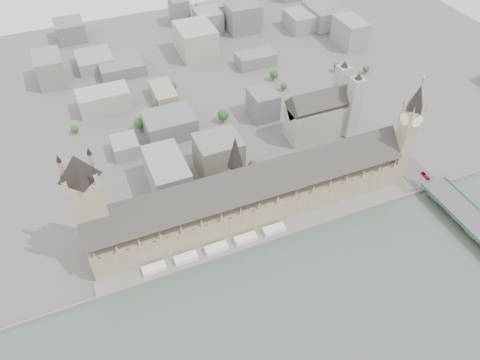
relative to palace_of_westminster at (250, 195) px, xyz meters
name	(u,v)px	position (x,y,z in m)	size (l,w,h in m)	color
ground	(259,230)	(0.00, -19.70, -22.71)	(900.00, 900.00, 0.00)	#595651
embankment_wall	(267,242)	(0.00, -34.70, -21.21)	(600.00, 1.50, 3.00)	slate
river_terrace	(263,236)	(0.00, -27.20, -21.71)	(270.00, 15.00, 2.00)	slate
terrace_tents	(216,248)	(-40.00, -26.70, -18.71)	(118.00, 7.00, 4.00)	white
palace_of_westminster	(250,195)	(0.00, 0.00, 0.00)	(265.00, 40.73, 55.44)	gray
elizabeth_tower	(408,129)	(138.00, -11.70, 35.38)	(17.00, 17.00, 107.50)	gray
victoria_tower	(89,204)	(-122.00, 6.30, 32.50)	(30.00, 30.00, 100.00)	gray
central_tower	(235,161)	(-10.00, 6.30, 35.21)	(13.00, 13.00, 48.00)	tan
westminster_abbey	(322,113)	(110.92, 75.30, 2.38)	(68.00, 36.00, 64.00)	gray
city_skyline_inland	(171,69)	(0.00, 225.30, -3.71)	(720.00, 360.00, 38.00)	gray
park_trees	(221,180)	(-10.00, 40.30, -15.21)	(110.00, 30.00, 15.00)	#1E3E16
red_bus_north	(425,176)	(157.77, -28.42, -11.01)	(2.42, 10.35, 2.88)	red
car_approach	(396,139)	(166.68, 25.52, -11.69)	(2.14, 5.26, 1.53)	gray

